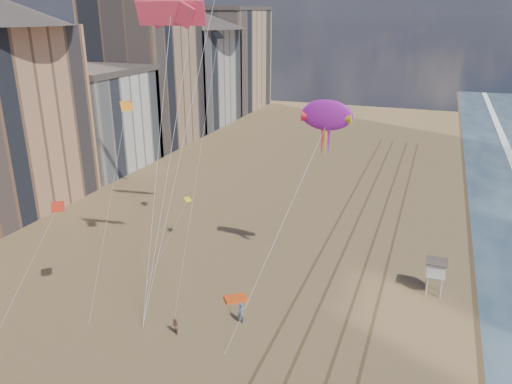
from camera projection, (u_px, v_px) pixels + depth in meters
tracks at (347, 276)px, 51.27m from camera, size 7.68×120.00×0.01m
buildings at (130, 80)px, 93.75m from camera, size 34.72×131.35×29.00m
lifeguard_stand at (436, 269)px, 47.21m from camera, size 1.94×1.94×3.50m
grounded_kite at (236, 298)px, 47.04m from camera, size 2.44×2.27×0.23m
show_kite at (327, 116)px, 44.33m from camera, size 4.59×7.25×21.30m
kite_flyer_a at (241, 313)px, 43.20m from camera, size 0.72×0.48×1.94m
kite_flyer_b at (175, 327)px, 41.75m from camera, size 0.92×0.92×1.51m
small_kites at (137, 136)px, 45.98m from camera, size 10.32×17.90×18.39m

